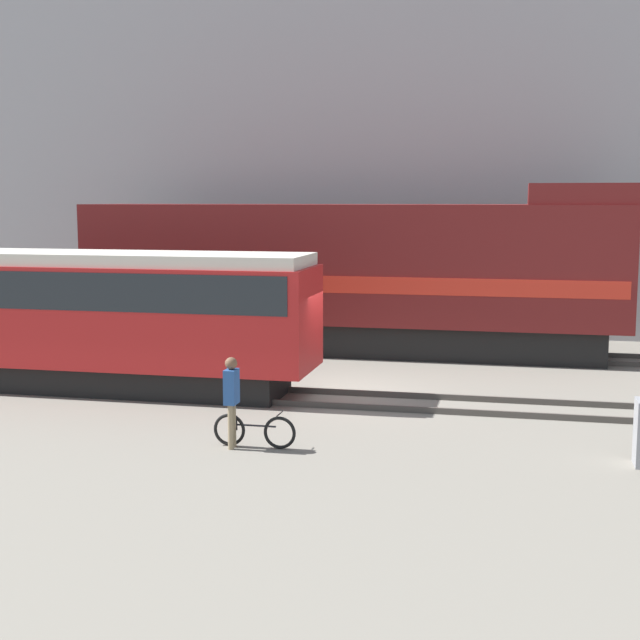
# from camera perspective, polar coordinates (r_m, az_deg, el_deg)

# --- Properties ---
(ground_plane) EXTENTS (120.00, 120.00, 0.00)m
(ground_plane) POSITION_cam_1_polar(r_m,az_deg,el_deg) (22.12, 0.56, -4.68)
(ground_plane) COLOR slate
(track_near) EXTENTS (60.00, 1.50, 0.14)m
(track_near) POSITION_cam_1_polar(r_m,az_deg,el_deg) (21.25, 0.05, -5.00)
(track_near) COLOR #47423D
(track_near) RESTS_ON ground
(track_far) EXTENTS (60.00, 1.51, 0.14)m
(track_far) POSITION_cam_1_polar(r_m,az_deg,el_deg) (27.91, 3.16, -1.95)
(track_far) COLOR #47423D
(track_far) RESTS_ON ground
(building_backdrop) EXTENTS (36.25, 6.00, 12.24)m
(building_backdrop) POSITION_cam_1_polar(r_m,az_deg,el_deg) (34.59, 5.23, 9.95)
(building_backdrop) COLOR #99999E
(building_backdrop) RESTS_ON ground
(freight_locomotive) EXTENTS (16.74, 3.04, 5.20)m
(freight_locomotive) POSITION_cam_1_polar(r_m,az_deg,el_deg) (27.71, 2.13, 2.91)
(freight_locomotive) COLOR black
(freight_locomotive) RESTS_ON ground
(streetcar) EXTENTS (12.68, 2.54, 3.46)m
(streetcar) POSITION_cam_1_polar(r_m,az_deg,el_deg) (23.23, -15.95, 0.58)
(streetcar) COLOR black
(streetcar) RESTS_ON ground
(bicycle) EXTENTS (1.65, 0.44, 0.70)m
(bicycle) POSITION_cam_1_polar(r_m,az_deg,el_deg) (17.33, -4.22, -7.10)
(bicycle) COLOR black
(bicycle) RESTS_ON ground
(person) EXTENTS (0.24, 0.36, 1.78)m
(person) POSITION_cam_1_polar(r_m,az_deg,el_deg) (17.13, -5.68, -4.66)
(person) COLOR #8C7A5B
(person) RESTS_ON ground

